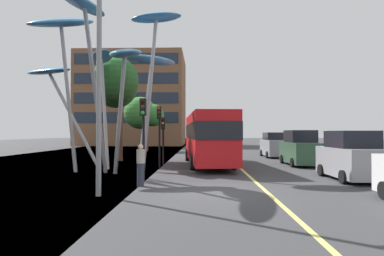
{
  "coord_description": "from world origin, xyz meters",
  "views": [
    {
      "loc": [
        -0.47,
        -12.16,
        2.22
      ],
      "look_at": [
        -1.0,
        8.04,
        2.5
      ],
      "focal_mm": 30.5,
      "sensor_mm": 36.0,
      "label": 1
    }
  ],
  "objects_px": {
    "traffic_light_kerb_far": "(159,123)",
    "street_lamp": "(108,50)",
    "car_side_street": "(274,145)",
    "pedestrian": "(141,165)",
    "red_bus": "(208,136)",
    "leaf_sculpture": "(104,53)",
    "car_parked_far": "(300,149)",
    "traffic_light_kerb_near": "(143,121)",
    "traffic_light_island_mid": "(163,131)",
    "car_parked_mid": "(351,157)"
  },
  "relations": [
    {
      "from": "leaf_sculpture",
      "to": "car_parked_far",
      "type": "distance_m",
      "value": 14.04
    },
    {
      "from": "red_bus",
      "to": "leaf_sculpture",
      "type": "bearing_deg",
      "value": -148.73
    },
    {
      "from": "leaf_sculpture",
      "to": "pedestrian",
      "type": "bearing_deg",
      "value": -59.33
    },
    {
      "from": "leaf_sculpture",
      "to": "pedestrian",
      "type": "relative_size",
      "value": 6.14
    },
    {
      "from": "red_bus",
      "to": "leaf_sculpture",
      "type": "distance_m",
      "value": 8.52
    },
    {
      "from": "car_side_street",
      "to": "car_parked_far",
      "type": "bearing_deg",
      "value": -89.39
    },
    {
      "from": "traffic_light_kerb_near",
      "to": "traffic_light_kerb_far",
      "type": "relative_size",
      "value": 0.98
    },
    {
      "from": "traffic_light_island_mid",
      "to": "leaf_sculpture",
      "type": "bearing_deg",
      "value": -129.82
    },
    {
      "from": "red_bus",
      "to": "car_parked_mid",
      "type": "distance_m",
      "value": 9.48
    },
    {
      "from": "street_lamp",
      "to": "traffic_light_kerb_far",
      "type": "bearing_deg",
      "value": 86.12
    },
    {
      "from": "car_parked_far",
      "to": "car_side_street",
      "type": "xyz_separation_m",
      "value": [
        -0.08,
        7.3,
        -0.05
      ]
    },
    {
      "from": "traffic_light_kerb_far",
      "to": "street_lamp",
      "type": "height_order",
      "value": "street_lamp"
    },
    {
      "from": "leaf_sculpture",
      "to": "car_parked_mid",
      "type": "xyz_separation_m",
      "value": [
        12.63,
        -3.07,
        -5.72
      ]
    },
    {
      "from": "red_bus",
      "to": "traffic_light_island_mid",
      "type": "height_order",
      "value": "red_bus"
    },
    {
      "from": "car_side_street",
      "to": "traffic_light_island_mid",
      "type": "bearing_deg",
      "value": -141.17
    },
    {
      "from": "red_bus",
      "to": "traffic_light_kerb_near",
      "type": "relative_size",
      "value": 2.93
    },
    {
      "from": "leaf_sculpture",
      "to": "traffic_light_island_mid",
      "type": "relative_size",
      "value": 3.29
    },
    {
      "from": "car_parked_mid",
      "to": "street_lamp",
      "type": "bearing_deg",
      "value": -157.88
    },
    {
      "from": "traffic_light_kerb_far",
      "to": "car_parked_far",
      "type": "xyz_separation_m",
      "value": [
        9.36,
        1.68,
        -1.69
      ]
    },
    {
      "from": "leaf_sculpture",
      "to": "traffic_light_kerb_far",
      "type": "relative_size",
      "value": 2.76
    },
    {
      "from": "car_parked_far",
      "to": "street_lamp",
      "type": "distance_m",
      "value": 15.37
    },
    {
      "from": "traffic_light_kerb_near",
      "to": "car_parked_mid",
      "type": "height_order",
      "value": "traffic_light_kerb_near"
    },
    {
      "from": "traffic_light_kerb_near",
      "to": "car_parked_mid",
      "type": "distance_m",
      "value": 9.89
    },
    {
      "from": "traffic_light_kerb_near",
      "to": "car_side_street",
      "type": "bearing_deg",
      "value": 57.47
    },
    {
      "from": "car_parked_far",
      "to": "street_lamp",
      "type": "xyz_separation_m",
      "value": [
        -9.99,
        -10.98,
        4.0
      ]
    },
    {
      "from": "leaf_sculpture",
      "to": "traffic_light_kerb_near",
      "type": "height_order",
      "value": "leaf_sculpture"
    },
    {
      "from": "traffic_light_island_mid",
      "to": "pedestrian",
      "type": "xyz_separation_m",
      "value": [
        0.08,
        -8.74,
        -1.48
      ]
    },
    {
      "from": "red_bus",
      "to": "traffic_light_kerb_far",
      "type": "distance_m",
      "value": 3.59
    },
    {
      "from": "pedestrian",
      "to": "car_side_street",
      "type": "bearing_deg",
      "value": 60.51
    },
    {
      "from": "red_bus",
      "to": "street_lamp",
      "type": "distance_m",
      "value": 11.96
    },
    {
      "from": "traffic_light_kerb_far",
      "to": "traffic_light_island_mid",
      "type": "height_order",
      "value": "traffic_light_kerb_far"
    },
    {
      "from": "car_parked_mid",
      "to": "car_side_street",
      "type": "bearing_deg",
      "value": 91.71
    },
    {
      "from": "red_bus",
      "to": "traffic_light_kerb_far",
      "type": "xyz_separation_m",
      "value": [
        -3.1,
        -1.64,
        0.79
      ]
    },
    {
      "from": "traffic_light_island_mid",
      "to": "car_parked_far",
      "type": "height_order",
      "value": "traffic_light_island_mid"
    },
    {
      "from": "traffic_light_island_mid",
      "to": "car_parked_far",
      "type": "distance_m",
      "value": 9.39
    },
    {
      "from": "leaf_sculpture",
      "to": "traffic_light_kerb_near",
      "type": "relative_size",
      "value": 2.82
    },
    {
      "from": "traffic_light_kerb_near",
      "to": "leaf_sculpture",
      "type": "bearing_deg",
      "value": 128.74
    },
    {
      "from": "car_parked_far",
      "to": "street_lamp",
      "type": "bearing_deg",
      "value": -132.32
    },
    {
      "from": "traffic_light_island_mid",
      "to": "street_lamp",
      "type": "distance_m",
      "value": 11.21
    },
    {
      "from": "pedestrian",
      "to": "traffic_light_kerb_near",
      "type": "bearing_deg",
      "value": 96.3
    },
    {
      "from": "leaf_sculpture",
      "to": "traffic_light_island_mid",
      "type": "bearing_deg",
      "value": 50.18
    },
    {
      "from": "car_side_street",
      "to": "pedestrian",
      "type": "xyz_separation_m",
      "value": [
        -9.14,
        -16.17,
        -0.18
      ]
    },
    {
      "from": "leaf_sculpture",
      "to": "traffic_light_island_mid",
      "type": "distance_m",
      "value": 6.43
    },
    {
      "from": "car_parked_mid",
      "to": "car_parked_far",
      "type": "height_order",
      "value": "car_parked_far"
    },
    {
      "from": "traffic_light_kerb_far",
      "to": "car_side_street",
      "type": "xyz_separation_m",
      "value": [
        9.29,
        8.98,
        -1.74
      ]
    },
    {
      "from": "pedestrian",
      "to": "street_lamp",
      "type": "bearing_deg",
      "value": -110.15
    },
    {
      "from": "traffic_light_kerb_far",
      "to": "car_parked_mid",
      "type": "height_order",
      "value": "traffic_light_kerb_far"
    },
    {
      "from": "traffic_light_island_mid",
      "to": "red_bus",
      "type": "bearing_deg",
      "value": 1.52
    },
    {
      "from": "car_parked_mid",
      "to": "car_parked_far",
      "type": "distance_m",
      "value": 6.78
    },
    {
      "from": "leaf_sculpture",
      "to": "street_lamp",
      "type": "distance_m",
      "value": 7.81
    }
  ]
}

